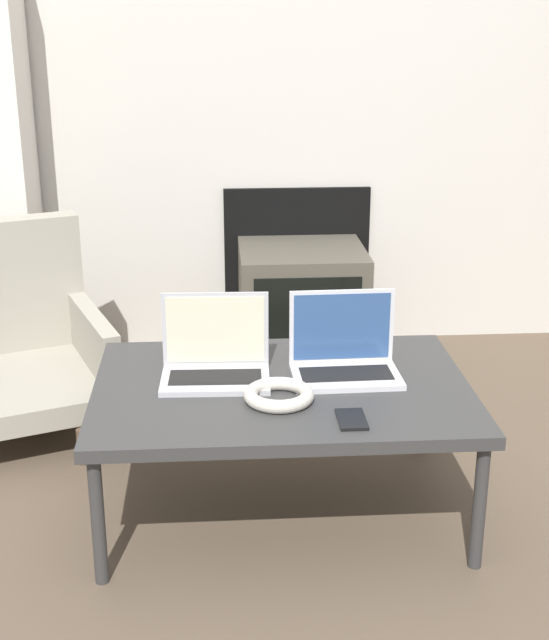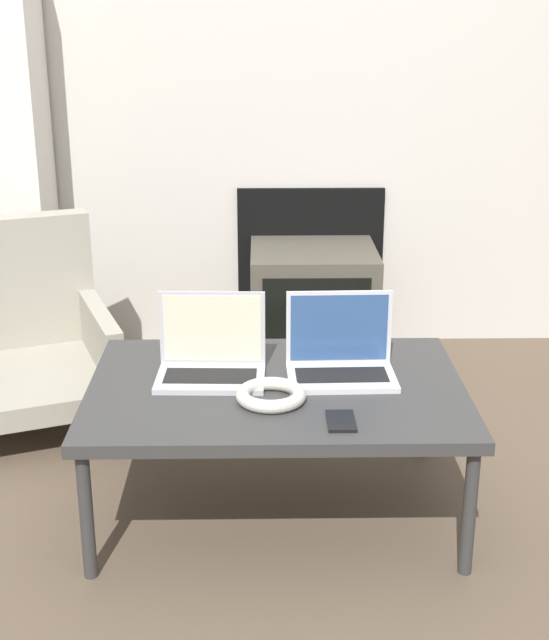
# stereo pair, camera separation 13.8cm
# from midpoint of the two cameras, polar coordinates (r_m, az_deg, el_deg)

# --- Properties ---
(ground_plane) EXTENTS (14.00, 14.00, 0.00)m
(ground_plane) POSITION_cam_midpoint_polar(r_m,az_deg,el_deg) (2.43, -0.58, -16.30)
(ground_plane) COLOR brown
(wall_back) EXTENTS (7.00, 0.08, 2.60)m
(wall_back) POSITION_cam_midpoint_polar(r_m,az_deg,el_deg) (3.79, -2.32, 17.45)
(wall_back) COLOR beige
(wall_back) RESTS_ON ground_plane
(table) EXTENTS (1.07, 0.74, 0.40)m
(table) POSITION_cam_midpoint_polar(r_m,az_deg,el_deg) (2.55, -1.08, -4.79)
(table) COLOR #333333
(table) RESTS_ON ground_plane
(laptop_left) EXTENTS (0.32, 0.21, 0.24)m
(laptop_left) POSITION_cam_midpoint_polar(r_m,az_deg,el_deg) (2.58, -5.33, -2.50)
(laptop_left) COLOR #B2B2B7
(laptop_left) RESTS_ON table
(laptop_right) EXTENTS (0.31, 0.21, 0.24)m
(laptop_right) POSITION_cam_midpoint_polar(r_m,az_deg,el_deg) (2.60, 2.97, -2.29)
(laptop_right) COLOR silver
(laptop_right) RESTS_ON table
(headphones) EXTENTS (0.19, 0.19, 0.04)m
(headphones) POSITION_cam_midpoint_polar(r_m,az_deg,el_deg) (2.43, -1.35, -4.83)
(headphones) COLOR beige
(headphones) RESTS_ON table
(phone) EXTENTS (0.07, 0.12, 0.01)m
(phone) POSITION_cam_midpoint_polar(r_m,az_deg,el_deg) (2.33, 3.26, -6.39)
(phone) COLOR black
(phone) RESTS_ON table
(tv) EXTENTS (0.51, 0.47, 0.49)m
(tv) POSITION_cam_midpoint_polar(r_m,az_deg,el_deg) (3.70, 0.69, 0.92)
(tv) COLOR #4C473D
(tv) RESTS_ON ground_plane
(armchair) EXTENTS (0.81, 0.83, 0.70)m
(armchair) POSITION_cam_midpoint_polar(r_m,az_deg,el_deg) (3.33, -17.92, -1.21)
(armchair) COLOR gray
(armchair) RESTS_ON ground_plane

